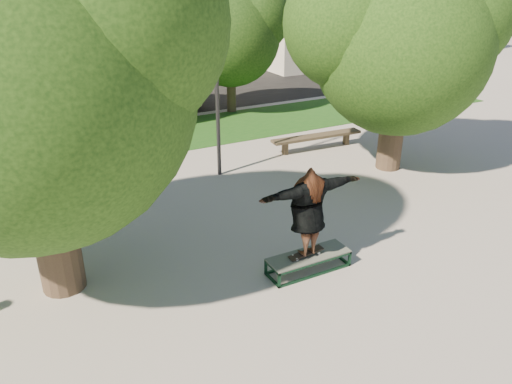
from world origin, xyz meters
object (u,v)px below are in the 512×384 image
tree_right (398,35)px  car_grey (161,87)px  lamppost (216,72)px  bench (317,137)px  tree_left (17,63)px  car_silver_b (147,89)px  grind_box (308,262)px

tree_right → car_grey: size_ratio=1.21×
lamppost → bench: size_ratio=1.78×
tree_right → bench: bearing=111.0°
lamppost → car_grey: size_ratio=1.14×
tree_left → car_silver_b: (5.91, 13.46, -3.69)m
tree_right → grind_box: size_ratio=3.62×
tree_right → grind_box: tree_right is taller
grind_box → bench: 7.78m
lamppost → bench: lamppost is taller
bench → car_grey: (-2.73, 8.87, 0.31)m
car_grey → car_silver_b: bearing=164.6°
bench → tree_right: bearing=-65.8°
car_grey → lamppost: bearing=-100.3°
tree_right → car_silver_b: bearing=110.6°
tree_left → lamppost: tree_left is taller
tree_right → grind_box: bearing=-144.6°
bench → car_silver_b: size_ratio=0.68×
grind_box → bench: size_ratio=0.53×
bench → car_grey: car_grey is taller
bench → tree_left: bearing=-151.2°
tree_left → tree_right: size_ratio=1.09×
grind_box → car_silver_b: car_silver_b is taller
grind_box → lamppost: bearing=84.7°
grind_box → car_grey: car_grey is taller
tree_left → lamppost: bearing=36.4°
grind_box → car_silver_b: (1.15, 15.35, 0.54)m
bench → car_grey: size_ratio=0.64×
lamppost → grind_box: 6.53m
grind_box → car_silver_b: 15.40m
car_grey → tree_left: bearing=-118.9°
grind_box → bench: (4.52, 6.33, 0.25)m
car_grey → car_silver_b: (-0.63, 0.14, -0.02)m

